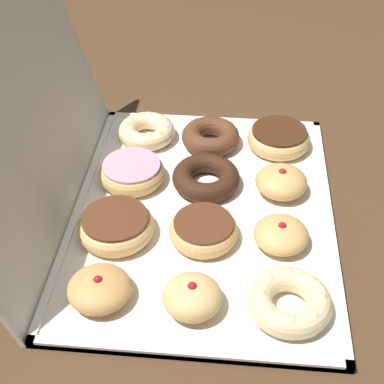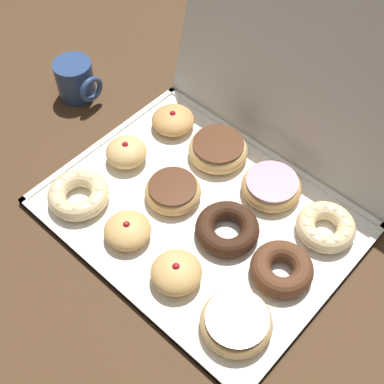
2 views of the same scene
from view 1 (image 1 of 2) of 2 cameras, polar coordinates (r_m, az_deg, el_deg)
The scene contains 15 objects.
ground_plane at distance 0.96m, azimuth 1.12°, elevation -2.40°, with size 3.00×3.00×0.00m, color #4C331E.
donut_box at distance 0.95m, azimuth 1.12°, elevation -2.16°, with size 0.57×0.44×0.01m.
box_lid_open at distance 0.89m, azimuth -16.88°, elevation 8.38°, with size 0.57×0.42×0.01m, color white.
cruller_donut_0 at distance 0.80m, azimuth 9.92°, elevation -10.97°, with size 0.12×0.12×0.04m.
jelly_filled_donut_1 at distance 0.89m, azimuth 9.09°, elevation -4.31°, with size 0.09×0.09×0.04m.
jelly_filled_donut_2 at distance 0.98m, azimuth 9.11°, elevation 1.06°, with size 0.09×0.09×0.05m.
chocolate_frosted_donut_3 at distance 1.09m, azimuth 8.85°, elevation 5.48°, with size 0.12×0.12×0.04m.
jelly_filled_donut_4 at distance 0.79m, azimuth 0.28°, elevation -10.67°, with size 0.08×0.08×0.05m.
chocolate_frosted_donut_5 at distance 0.89m, azimuth 1.18°, elevation -3.92°, with size 0.11×0.11×0.04m.
chocolate_cake_ring_donut_6 at distance 0.99m, azimuth 1.54°, elevation 1.48°, with size 0.12×0.12×0.04m.
chocolate_cake_ring_donut_7 at distance 1.09m, azimuth 1.97°, elevation 5.69°, with size 0.11×0.11×0.04m.
jelly_filled_donut_8 at distance 0.82m, azimuth -9.44°, elevation -9.72°, with size 0.09×0.09×0.05m.
chocolate_frosted_donut_9 at distance 0.90m, azimuth -7.81°, elevation -3.44°, with size 0.12×0.12×0.04m.
pink_frosted_donut_10 at distance 1.00m, azimuth -6.17°, elevation 2.04°, with size 0.12×0.12×0.04m.
cruller_donut_11 at distance 1.11m, azimuth -4.66°, elevation 6.28°, with size 0.11×0.11×0.04m.
Camera 1 is at (-0.70, -0.04, 0.65)m, focal length 52.17 mm.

